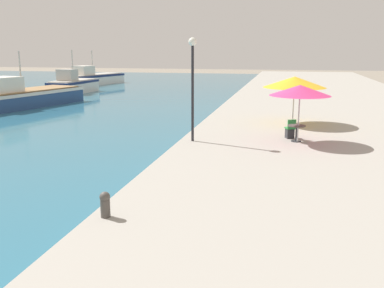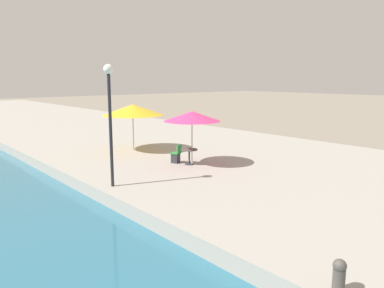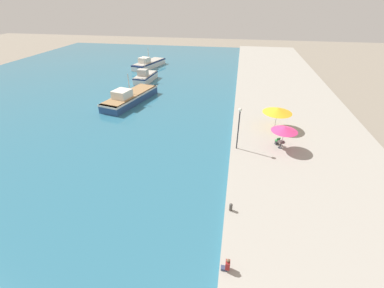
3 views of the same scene
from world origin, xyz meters
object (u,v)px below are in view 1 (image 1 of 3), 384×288
at_px(cafe_table, 296,130).
at_px(cafe_chair_left, 290,131).
at_px(mooring_bollard, 105,204).
at_px(fishing_boat_mid, 73,85).
at_px(cafe_umbrella_pink, 300,90).
at_px(lamppost, 193,72).
at_px(fishing_boat_far, 92,78).
at_px(cafe_umbrella_white, 295,82).
at_px(fishing_boat_near, 21,96).

xyz_separation_m(cafe_table, cafe_chair_left, (-0.27, 0.67, -0.21)).
bearing_deg(cafe_table, mooring_bollard, -115.17).
bearing_deg(mooring_bollard, fishing_boat_mid, 118.89).
bearing_deg(cafe_umbrella_pink, lamppost, -170.66).
bearing_deg(fishing_boat_mid, mooring_bollard, -57.27).
relative_size(fishing_boat_mid, fishing_boat_far, 0.65).
height_order(cafe_umbrella_pink, cafe_table, cafe_umbrella_pink).
xyz_separation_m(cafe_umbrella_pink, cafe_umbrella_white, (-0.17, 4.92, -0.01)).
bearing_deg(fishing_boat_mid, fishing_boat_near, -79.45).
height_order(fishing_boat_far, lamppost, lamppost).
xyz_separation_m(fishing_boat_mid, fishing_boat_far, (-2.91, 10.68, -0.02)).
bearing_deg(fishing_boat_mid, cafe_umbrella_pink, -40.77).
relative_size(cafe_umbrella_pink, cafe_chair_left, 2.93).
relative_size(fishing_boat_mid, cafe_table, 8.22).
xyz_separation_m(cafe_chair_left, mooring_bollard, (-4.48, -10.78, 0.02)).
bearing_deg(cafe_chair_left, fishing_boat_mid, 114.02).
distance_m(fishing_boat_near, cafe_table, 23.92).
bearing_deg(lamppost, fishing_boat_near, 144.58).
distance_m(fishing_boat_mid, lamppost, 29.40).
bearing_deg(lamppost, cafe_umbrella_white, 51.90).
bearing_deg(lamppost, cafe_table, 11.07).
bearing_deg(cafe_table, fishing_boat_near, 152.70).
bearing_deg(fishing_boat_far, lamppost, -42.46).
xyz_separation_m(fishing_boat_far, cafe_umbrella_white, (25.37, -28.08, 1.95)).
bearing_deg(cafe_umbrella_white, lamppost, -128.10).
height_order(fishing_boat_near, mooring_bollard, fishing_boat_near).
bearing_deg(cafe_umbrella_white, cafe_chair_left, -92.21).
relative_size(cafe_umbrella_white, cafe_chair_left, 3.76).
relative_size(cafe_chair_left, lamppost, 0.20).
bearing_deg(fishing_boat_near, fishing_boat_far, 114.26).
distance_m(fishing_boat_near, cafe_chair_left, 23.37).
xyz_separation_m(cafe_chair_left, lamppost, (-4.30, -1.56, 2.77)).
relative_size(fishing_boat_far, lamppost, 2.23).
bearing_deg(lamppost, cafe_umbrella_pink, 9.34).
xyz_separation_m(cafe_umbrella_pink, mooring_bollard, (-4.81, -9.98, -1.96)).
bearing_deg(fishing_boat_near, mooring_bollard, -38.61).
bearing_deg(cafe_table, fishing_boat_far, 127.79).
height_order(fishing_boat_near, cafe_umbrella_pink, fishing_boat_near).
height_order(cafe_umbrella_white, cafe_chair_left, cafe_umbrella_white).
relative_size(cafe_table, cafe_chair_left, 0.88).
distance_m(fishing_boat_far, cafe_umbrella_white, 37.90).
bearing_deg(cafe_umbrella_pink, cafe_chair_left, 112.42).
bearing_deg(fishing_boat_far, fishing_boat_near, -63.30).
bearing_deg(lamppost, fishing_boat_mid, 127.95).
bearing_deg(fishing_boat_near, cafe_table, -13.97).
bearing_deg(fishing_boat_near, lamppost, -22.09).
bearing_deg(cafe_table, cafe_chair_left, 112.00).
xyz_separation_m(fishing_boat_mid, cafe_umbrella_white, (22.46, -17.40, 1.93)).
bearing_deg(cafe_chair_left, mooring_bollard, -134.57).
bearing_deg(cafe_umbrella_pink, fishing_boat_near, 152.48).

